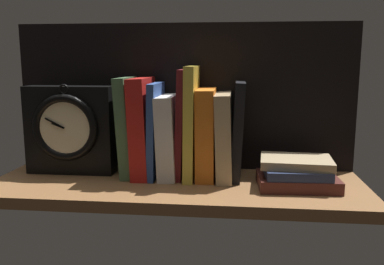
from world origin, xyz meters
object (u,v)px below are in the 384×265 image
at_px(book_maroon_dawkins, 182,124).
at_px(framed_clock, 70,129).
at_px(book_red_requiem, 143,127).
at_px(book_tan_shortstories, 224,136).
at_px(book_green_romantic, 128,127).
at_px(book_blue_modern, 156,130).
at_px(book_yellow_seinlanguage, 191,122).
at_px(book_black_skeptic, 238,131).
at_px(book_white_catcher, 169,136).
at_px(book_orange_pandolfini, 206,133).
at_px(book_stack_side, 296,173).

relative_size(book_maroon_dawkins, framed_clock, 1.15).
xyz_separation_m(book_red_requiem, book_tan_shortstories, (0.19, -0.00, -0.02)).
bearing_deg(book_maroon_dawkins, book_green_romantic, 180.00).
distance_m(book_blue_modern, book_yellow_seinlanguage, 0.09).
height_order(book_black_skeptic, framed_clock, book_black_skeptic).
height_order(book_white_catcher, book_maroon_dawkins, book_maroon_dawkins).
xyz_separation_m(book_tan_shortstories, framed_clock, (-0.37, -0.00, 0.01)).
bearing_deg(book_tan_shortstories, book_green_romantic, 180.00).
distance_m(book_blue_modern, book_tan_shortstories, 0.16).
distance_m(book_tan_shortstories, book_black_skeptic, 0.03).
distance_m(book_red_requiem, book_tan_shortstories, 0.19).
xyz_separation_m(book_green_romantic, book_orange_pandolfini, (0.19, 0.00, -0.01)).
distance_m(book_green_romantic, book_yellow_seinlanguage, 0.15).
distance_m(book_white_catcher, book_maroon_dawkins, 0.04).
distance_m(book_yellow_seinlanguage, book_black_skeptic, 0.11).
bearing_deg(framed_clock, book_green_romantic, 1.62).
xyz_separation_m(book_green_romantic, book_tan_shortstories, (0.23, 0.00, -0.02)).
distance_m(framed_clock, book_stack_side, 0.54).
bearing_deg(book_black_skeptic, book_yellow_seinlanguage, 180.00).
distance_m(book_white_catcher, framed_clock, 0.24).
distance_m(book_black_skeptic, book_stack_side, 0.16).
bearing_deg(book_yellow_seinlanguage, framed_clock, -179.21).
bearing_deg(book_tan_shortstories, book_blue_modern, 180.00).
height_order(book_green_romantic, book_yellow_seinlanguage, book_yellow_seinlanguage).
bearing_deg(book_stack_side, book_red_requiem, 170.48).
height_order(book_yellow_seinlanguage, book_stack_side, book_yellow_seinlanguage).
xyz_separation_m(book_yellow_seinlanguage, framed_clock, (-0.30, -0.00, -0.02)).
bearing_deg(book_stack_side, book_black_skeptic, 155.30).
bearing_deg(book_white_catcher, book_tan_shortstories, -0.00).
distance_m(book_yellow_seinlanguage, book_stack_side, 0.26).
bearing_deg(book_red_requiem, book_yellow_seinlanguage, -0.00).
height_order(book_blue_modern, book_yellow_seinlanguage, book_yellow_seinlanguage).
bearing_deg(framed_clock, book_maroon_dawkins, 0.85).
distance_m(book_white_catcher, book_yellow_seinlanguage, 0.06).
distance_m(book_maroon_dawkins, book_stack_side, 0.28).
relative_size(book_green_romantic, book_white_catcher, 1.22).
distance_m(book_blue_modern, book_orange_pandolfini, 0.12).
height_order(book_white_catcher, book_tan_shortstories, book_tan_shortstories).
bearing_deg(book_maroon_dawkins, book_yellow_seinlanguage, 0.00).
relative_size(book_orange_pandolfini, book_black_skeptic, 0.93).
bearing_deg(book_blue_modern, book_red_requiem, 180.00).
bearing_deg(book_stack_side, book_yellow_seinlanguage, 165.97).
distance_m(book_white_catcher, book_black_skeptic, 0.16).
relative_size(book_red_requiem, book_tan_shortstories, 1.17).
distance_m(book_orange_pandolfini, book_tan_shortstories, 0.04).
xyz_separation_m(book_green_romantic, book_yellow_seinlanguage, (0.15, 0.00, 0.01)).
height_order(book_orange_pandolfini, framed_clock, framed_clock).
distance_m(book_tan_shortstories, book_stack_side, 0.18).
height_order(book_blue_modern, book_orange_pandolfini, book_blue_modern).
relative_size(book_green_romantic, book_black_skeptic, 1.04).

